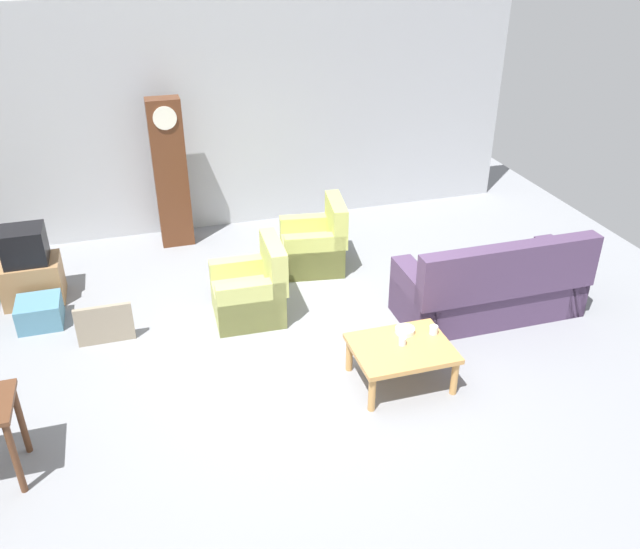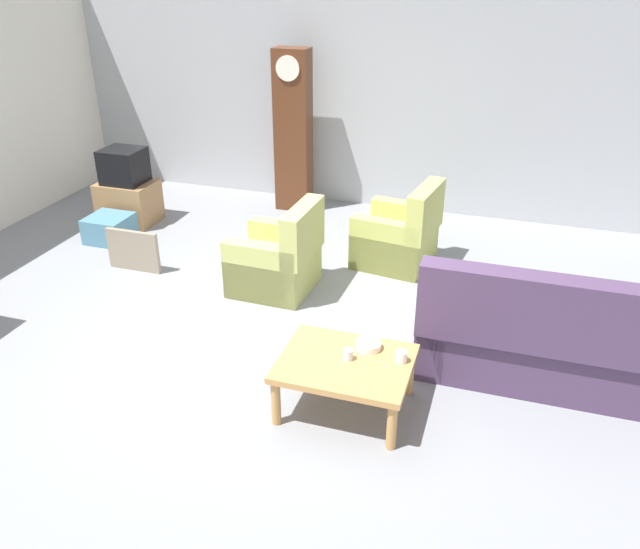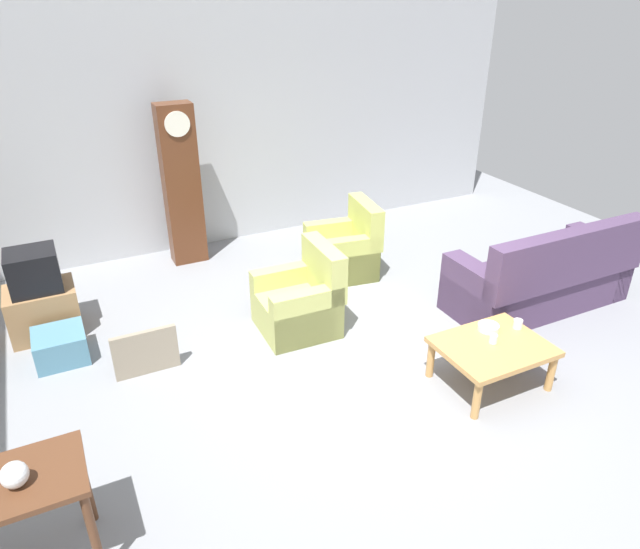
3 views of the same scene
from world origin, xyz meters
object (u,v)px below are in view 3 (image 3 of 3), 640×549
(coffee_table_wood, at_px, (493,350))
(glass_dome_cloche, at_px, (14,475))
(framed_picture_leaning, at_px, (146,352))
(tv_crt, at_px, (33,270))
(cup_white_porcelain, at_px, (518,324))
(tv_stand_cabinet, at_px, (44,311))
(armchair_olive_near, at_px, (300,303))
(grandfather_clock, at_px, (182,186))
(storage_box_blue, at_px, (61,346))
(armchair_olive_far, at_px, (344,251))
(cup_blue_rimmed, at_px, (493,339))
(bowl_white_stacked, at_px, (488,327))
(couch_floral, at_px, (542,279))

(coffee_table_wood, relative_size, glass_dome_cloche, 6.13)
(glass_dome_cloche, bearing_deg, framed_picture_leaning, 60.93)
(tv_crt, distance_m, cup_white_porcelain, 4.77)
(coffee_table_wood, xyz_separation_m, tv_stand_cabinet, (-3.60, 2.73, -0.10))
(armchair_olive_near, distance_m, grandfather_clock, 2.41)
(grandfather_clock, height_order, glass_dome_cloche, grandfather_clock)
(framed_picture_leaning, bearing_deg, storage_box_blue, 140.03)
(coffee_table_wood, bearing_deg, tv_crt, 142.78)
(armchair_olive_far, distance_m, cup_blue_rimmed, 2.56)
(grandfather_clock, relative_size, bowl_white_stacked, 10.52)
(armchair_olive_near, distance_m, tv_crt, 2.71)
(cup_white_porcelain, bearing_deg, grandfather_clock, 120.28)
(armchair_olive_near, distance_m, glass_dome_cloche, 3.27)
(glass_dome_cloche, height_order, cup_blue_rimmed, glass_dome_cloche)
(armchair_olive_far, distance_m, grandfather_clock, 2.21)
(coffee_table_wood, distance_m, bowl_white_stacked, 0.26)
(armchair_olive_far, xyz_separation_m, glass_dome_cloche, (-3.67, -2.83, 0.52))
(tv_stand_cabinet, bearing_deg, armchair_olive_near, -24.38)
(storage_box_blue, relative_size, cup_white_porcelain, 5.57)
(storage_box_blue, bearing_deg, glass_dome_cloche, -96.89)
(couch_floral, height_order, tv_crt, couch_floral)
(couch_floral, distance_m, armchair_olive_near, 2.74)
(glass_dome_cloche, bearing_deg, bowl_white_stacked, 6.77)
(armchair_olive_far, relative_size, tv_stand_cabinet, 1.35)
(framed_picture_leaning, height_order, cup_white_porcelain, cup_white_porcelain)
(couch_floral, height_order, armchair_olive_far, couch_floral)
(armchair_olive_far, height_order, tv_stand_cabinet, armchair_olive_far)
(grandfather_clock, bearing_deg, storage_box_blue, -135.38)
(armchair_olive_far, distance_m, tv_crt, 3.51)
(grandfather_clock, distance_m, tv_stand_cabinet, 2.26)
(tv_crt, xyz_separation_m, storage_box_blue, (0.10, -0.59, -0.58))
(cup_white_porcelain, bearing_deg, coffee_table_wood, -163.45)
(armchair_olive_far, bearing_deg, framed_picture_leaning, -158.99)
(tv_stand_cabinet, height_order, glass_dome_cloche, glass_dome_cloche)
(tv_crt, xyz_separation_m, glass_dome_cloche, (-0.19, -2.99, 0.10))
(armchair_olive_near, distance_m, bowl_white_stacked, 1.91)
(coffee_table_wood, xyz_separation_m, grandfather_clock, (-1.79, 3.84, 0.67))
(coffee_table_wood, height_order, cup_blue_rimmed, cup_blue_rimmed)
(armchair_olive_near, height_order, tv_stand_cabinet, armchair_olive_near)
(couch_floral, bearing_deg, bowl_white_stacked, -154.62)
(framed_picture_leaning, bearing_deg, grandfather_clock, 66.37)
(tv_stand_cabinet, distance_m, tv_crt, 0.47)
(framed_picture_leaning, xyz_separation_m, storage_box_blue, (-0.71, 0.60, -0.08))
(couch_floral, xyz_separation_m, armchair_olive_far, (-1.58, 1.72, -0.05))
(armchair_olive_far, relative_size, framed_picture_leaning, 1.53)
(coffee_table_wood, bearing_deg, grandfather_clock, 114.97)
(storage_box_blue, xyz_separation_m, cup_blue_rimmed, (3.51, -2.12, 0.31))
(grandfather_clock, bearing_deg, couch_floral, -42.59)
(glass_dome_cloche, bearing_deg, grandfather_clock, 63.91)
(tv_stand_cabinet, height_order, storage_box_blue, tv_stand_cabinet)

